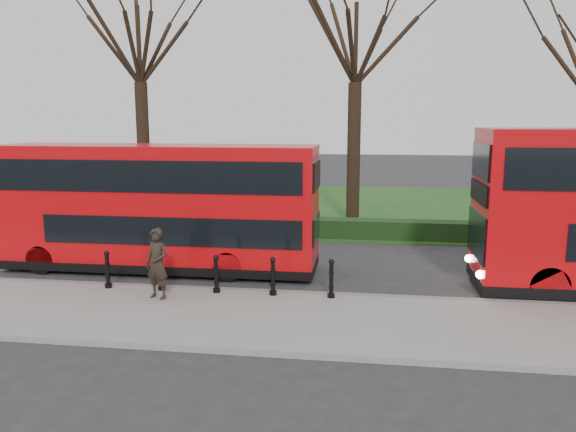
# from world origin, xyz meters

# --- Properties ---
(ground) EXTENTS (120.00, 120.00, 0.00)m
(ground) POSITION_xyz_m (0.00, 0.00, 0.00)
(ground) COLOR #28282B
(ground) RESTS_ON ground
(pavement) EXTENTS (60.00, 4.00, 0.15)m
(pavement) POSITION_xyz_m (0.00, -3.00, 0.07)
(pavement) COLOR gray
(pavement) RESTS_ON ground
(kerb) EXTENTS (60.00, 0.25, 0.16)m
(kerb) POSITION_xyz_m (0.00, -1.00, 0.07)
(kerb) COLOR slate
(kerb) RESTS_ON ground
(grass_verge) EXTENTS (60.00, 18.00, 0.06)m
(grass_verge) POSITION_xyz_m (0.00, 15.00, 0.03)
(grass_verge) COLOR #1C4617
(grass_verge) RESTS_ON ground
(hedge) EXTENTS (60.00, 0.90, 0.80)m
(hedge) POSITION_xyz_m (0.00, 6.80, 0.40)
(hedge) COLOR black
(hedge) RESTS_ON ground
(yellow_line_outer) EXTENTS (60.00, 0.10, 0.01)m
(yellow_line_outer) POSITION_xyz_m (0.00, -0.70, 0.01)
(yellow_line_outer) COLOR yellow
(yellow_line_outer) RESTS_ON ground
(yellow_line_inner) EXTENTS (60.00, 0.10, 0.01)m
(yellow_line_inner) POSITION_xyz_m (0.00, -0.50, 0.01)
(yellow_line_inner) COLOR yellow
(yellow_line_inner) RESTS_ON ground
(tree_left) EXTENTS (7.58, 7.58, 11.84)m
(tree_left) POSITION_xyz_m (-8.00, 10.00, 8.61)
(tree_left) COLOR black
(tree_left) RESTS_ON ground
(tree_mid) EXTENTS (7.47, 7.47, 11.67)m
(tree_mid) POSITION_xyz_m (2.00, 10.00, 8.48)
(tree_mid) COLOR black
(tree_mid) RESTS_ON ground
(bollard_row) EXTENTS (6.44, 0.15, 1.00)m
(bollard_row) POSITION_xyz_m (-1.39, -1.35, 0.65)
(bollard_row) COLOR black
(bollard_row) RESTS_ON pavement
(bus_lead) EXTENTS (10.13, 2.33, 4.03)m
(bus_lead) POSITION_xyz_m (-3.95, 1.21, 2.03)
(bus_lead) COLOR #C2070C
(bus_lead) RESTS_ON ground
(pedestrian) EXTENTS (0.80, 0.65, 1.89)m
(pedestrian) POSITION_xyz_m (-2.79, -2.04, 1.09)
(pedestrian) COLOR black
(pedestrian) RESTS_ON pavement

